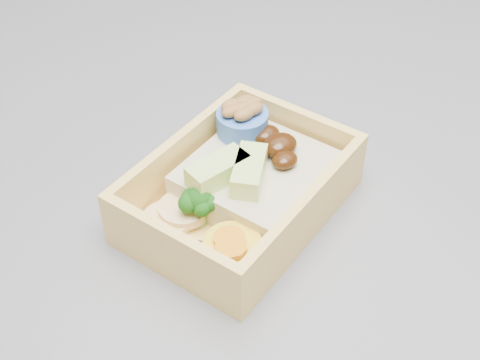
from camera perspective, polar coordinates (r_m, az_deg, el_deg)
bento_box at (r=0.47m, az=0.18°, el=-0.49°), size 0.19×0.16×0.06m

